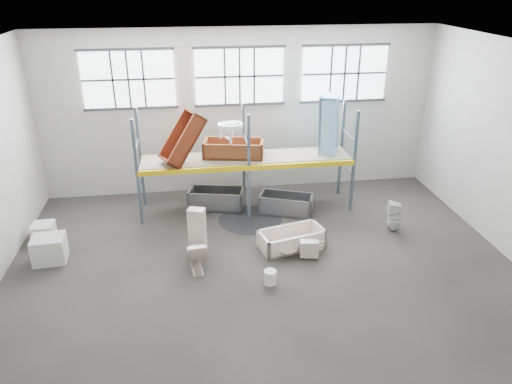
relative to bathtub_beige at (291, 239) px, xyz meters
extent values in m
cube|color=#49433F|center=(-0.84, -1.06, -0.29)|extent=(12.00, 10.00, 0.10)
cube|color=silver|center=(-0.84, -1.06, 4.81)|extent=(12.00, 10.00, 0.10)
cube|color=#ACA89E|center=(-0.84, 3.99, 2.26)|extent=(12.00, 0.10, 5.00)
cube|color=#9E9B92|center=(-0.84, -6.11, 2.26)|extent=(12.00, 0.10, 5.00)
cube|color=white|center=(-4.04, 3.88, 3.36)|extent=(2.60, 0.04, 1.60)
cube|color=white|center=(-0.84, 3.88, 3.36)|extent=(2.60, 0.04, 1.60)
cube|color=white|center=(2.36, 3.88, 3.36)|extent=(2.60, 0.04, 1.60)
cube|color=slate|center=(-3.84, 1.84, 1.26)|extent=(0.08, 0.08, 3.00)
cube|color=slate|center=(-3.84, 3.04, 1.26)|extent=(0.08, 0.08, 3.00)
cube|color=slate|center=(-0.84, 1.84, 1.26)|extent=(0.08, 0.08, 3.00)
cube|color=slate|center=(-0.84, 3.04, 1.26)|extent=(0.08, 0.08, 3.00)
cube|color=slate|center=(2.16, 1.84, 1.26)|extent=(0.08, 0.08, 3.00)
cube|color=slate|center=(2.16, 3.04, 1.26)|extent=(0.08, 0.08, 3.00)
cube|color=yellow|center=(-0.84, 1.84, 1.26)|extent=(6.00, 0.10, 0.14)
cube|color=yellow|center=(-0.84, 3.04, 1.26)|extent=(6.00, 0.10, 0.14)
cube|color=gray|center=(-0.84, 2.44, 1.34)|extent=(5.90, 1.10, 0.03)
cylinder|color=black|center=(-0.84, 1.64, -0.24)|extent=(1.80, 1.80, 0.00)
cube|color=#C2B3A0|center=(0.31, -0.60, 0.04)|extent=(0.47, 0.29, 0.42)
imported|color=beige|center=(-0.20, -0.44, -0.08)|extent=(0.48, 0.48, 0.16)
imported|color=silver|center=(-2.42, -0.66, 0.15)|extent=(0.51, 0.81, 0.79)
cube|color=beige|center=(-2.35, 0.01, 0.38)|extent=(0.46, 0.37, 1.24)
imported|color=white|center=(2.93, 0.49, 0.19)|extent=(0.46, 0.45, 0.85)
imported|color=white|center=(-1.29, 2.23, 1.86)|extent=(0.85, 0.75, 0.62)
cylinder|color=white|center=(-0.80, -1.49, -0.07)|extent=(0.34, 0.34, 0.33)
cube|color=silver|center=(-5.90, 0.21, 0.08)|extent=(0.79, 0.69, 0.64)
cube|color=silver|center=(-6.32, 1.31, -0.01)|extent=(0.55, 0.55, 0.45)
camera|label=1|loc=(-2.40, -10.45, 6.15)|focal=34.04mm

